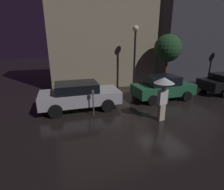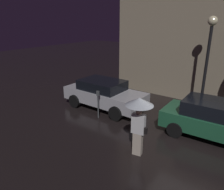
% 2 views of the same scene
% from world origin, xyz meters
% --- Properties ---
extents(ground_plane, '(60.00, 60.00, 0.00)m').
position_xyz_m(ground_plane, '(0.00, 0.00, 0.00)').
color(ground_plane, black).
extents(building_facade_left, '(8.39, 3.00, 9.58)m').
position_xyz_m(building_facade_left, '(-2.15, 6.50, 4.79)').
color(building_facade_left, gray).
rests_on(building_facade_left, ground).
extents(parked_car_silver, '(4.36, 2.03, 1.50)m').
position_xyz_m(parked_car_silver, '(-4.75, 1.34, 0.80)').
color(parked_car_silver, '#B7B7BF').
rests_on(parked_car_silver, ground).
extents(parked_car_green, '(3.96, 1.93, 1.53)m').
position_xyz_m(parked_car_green, '(0.61, 1.48, 0.79)').
color(parked_car_green, '#1E5638').
rests_on(parked_car_green, ground).
extents(pedestrian_with_umbrella, '(0.94, 0.94, 2.12)m').
position_xyz_m(pedestrian_with_umbrella, '(-1.16, -1.30, 1.59)').
color(pedestrian_with_umbrella, beige).
rests_on(pedestrian_with_umbrella, ground).
extents(parking_meter, '(0.12, 0.10, 1.36)m').
position_xyz_m(parking_meter, '(-4.20, 0.17, 0.84)').
color(parking_meter, '#4C5154').
rests_on(parking_meter, ground).
extents(street_lamp_near, '(0.43, 0.43, 4.66)m').
position_xyz_m(street_lamp_near, '(-0.44, 3.75, 3.25)').
color(street_lamp_near, black).
rests_on(street_lamp_near, ground).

